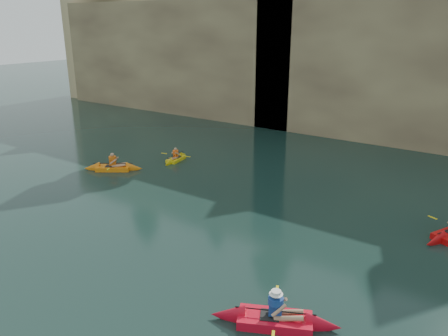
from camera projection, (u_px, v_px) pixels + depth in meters
The scene contains 9 objects.
ground at pixel (183, 289), 14.39m from camera, with size 160.00×160.00×0.00m, color black.
cliff at pixel (414, 52), 35.89m from camera, with size 70.00×16.00×12.00m, color tan.
cliff_slab_west at pixel (171, 56), 41.09m from camera, with size 26.00×2.40×10.56m, color tan.
cliff_slab_center at pixel (420, 63), 29.14m from camera, with size 24.00×2.40×11.40m, color tan.
sea_cave_west at pixel (184, 93), 40.55m from camera, with size 4.50×1.00×4.00m, color black.
sea_cave_center at pixel (326, 115), 33.16m from camera, with size 3.50×1.00×3.20m, color black.
main_kayaker at pixel (275, 319), 12.63m from camera, with size 3.80×2.39×1.41m.
kayaker_orange at pixel (113, 168), 25.79m from camera, with size 3.30×2.60×1.32m.
kayaker_yellow at pixel (176, 159), 27.56m from camera, with size 2.10×2.67×1.06m.
Camera 1 is at (8.12, -9.42, 8.38)m, focal length 35.00 mm.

